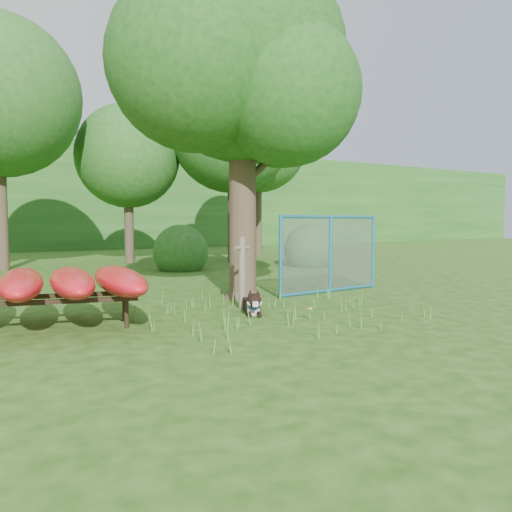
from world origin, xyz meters
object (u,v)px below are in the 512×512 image
husky_dog (252,304)px  oak_tree (240,70)px  kayak_rack (47,283)px  fence_section (330,254)px

husky_dog → oak_tree: bearing=91.2°
kayak_rack → fence_section: 6.14m
oak_tree → husky_dog: oak_tree is taller
oak_tree → kayak_rack: 5.78m
kayak_rack → fence_section: (6.09, 0.82, 0.18)m
kayak_rack → oak_tree: bearing=30.5°
kayak_rack → fence_section: size_ratio=1.06×
kayak_rack → husky_dog: (3.24, -0.53, -0.53)m
oak_tree → husky_dog: (-0.73, -1.74, -4.54)m
husky_dog → fence_section: size_ratio=0.33×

